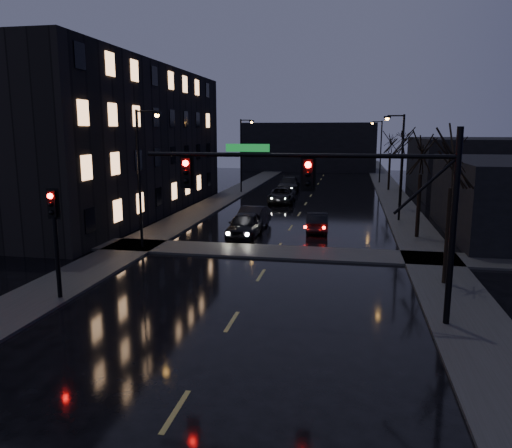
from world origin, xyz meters
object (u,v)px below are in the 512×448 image
at_px(lead_car, 317,222).
at_px(oncoming_car_d, 289,184).
at_px(oncoming_car_a, 245,225).
at_px(oncoming_car_b, 252,218).
at_px(oncoming_car_c, 282,195).

bearing_deg(lead_car, oncoming_car_d, -82.41).
xyz_separation_m(oncoming_car_d, lead_car, (4.69, -22.28, -0.13)).
bearing_deg(oncoming_car_d, lead_car, -79.84).
bearing_deg(oncoming_car_a, oncoming_car_b, 92.02).
distance_m(oncoming_car_b, oncoming_car_d, 22.04).
relative_size(oncoming_car_a, oncoming_car_c, 0.90).
bearing_deg(oncoming_car_a, oncoming_car_c, 88.88).
bearing_deg(oncoming_car_c, lead_car, -74.99).
bearing_deg(oncoming_car_b, oncoming_car_a, -82.02).
height_order(oncoming_car_b, oncoming_car_d, oncoming_car_d).
relative_size(oncoming_car_b, oncoming_car_d, 0.84).
xyz_separation_m(oncoming_car_a, lead_car, (4.48, 2.70, -0.13)).
distance_m(oncoming_car_b, lead_car, 4.60).
bearing_deg(oncoming_car_d, oncoming_car_b, -91.46).
xyz_separation_m(oncoming_car_c, oncoming_car_d, (-0.47, 9.27, 0.07)).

